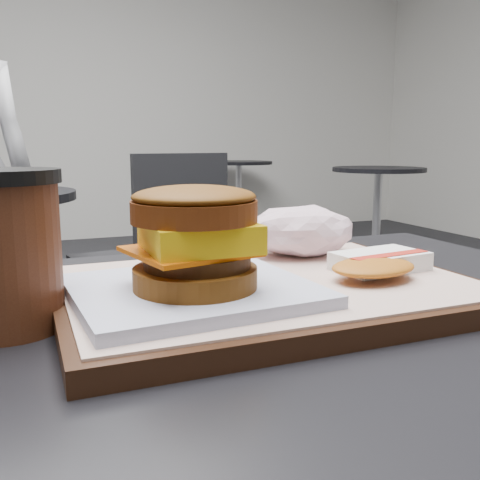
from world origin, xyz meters
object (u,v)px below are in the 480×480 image
at_px(hash_brown, 377,264).
at_px(crumpled_wrapper, 301,230).
at_px(coffee_cup, 4,247).
at_px(neighbor_chair, 152,249).
at_px(serving_tray, 267,290).
at_px(breakfast_sandwich, 194,251).

relative_size(hash_brown, crumpled_wrapper, 1.00).
bearing_deg(coffee_cup, neighbor_chair, 73.43).
distance_m(crumpled_wrapper, neighbor_chair, 1.53).
bearing_deg(neighbor_chair, serving_tray, -98.90).
relative_size(crumpled_wrapper, coffee_cup, 1.00).
relative_size(breakfast_sandwich, crumpled_wrapper, 1.60).
bearing_deg(crumpled_wrapper, neighbor_chair, 83.75).
xyz_separation_m(hash_brown, neighbor_chair, (0.14, 1.60, -0.29)).
height_order(breakfast_sandwich, hash_brown, breakfast_sandwich).
relative_size(serving_tray, coffee_cup, 3.03).
distance_m(breakfast_sandwich, crumpled_wrapper, 0.21).
distance_m(serving_tray, coffee_cup, 0.23).
xyz_separation_m(serving_tray, crumpled_wrapper, (0.08, 0.09, 0.04)).
xyz_separation_m(serving_tray, breakfast_sandwich, (-0.08, -0.03, 0.05)).
distance_m(crumpled_wrapper, coffee_cup, 0.32).
xyz_separation_m(serving_tray, coffee_cup, (-0.22, 0.00, 0.06)).
bearing_deg(breakfast_sandwich, coffee_cup, 164.45).
distance_m(hash_brown, coffee_cup, 0.33).
bearing_deg(breakfast_sandwich, neighbor_chair, 78.51).
xyz_separation_m(crumpled_wrapper, neighbor_chair, (0.16, 1.49, -0.31)).
height_order(serving_tray, crumpled_wrapper, crumpled_wrapper).
bearing_deg(serving_tray, crumpled_wrapper, 46.61).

